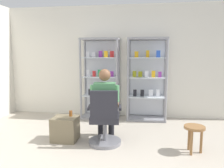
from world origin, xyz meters
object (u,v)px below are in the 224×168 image
(storage_crate, at_px, (65,129))
(display_cabinet_left, at_px, (101,78))
(display_cabinet_right, at_px, (147,79))
(tea_glass, at_px, (71,113))
(wooden_stool, at_px, (194,132))
(office_chair, at_px, (105,122))
(seated_shopkeeper, at_px, (105,102))

(storage_crate, bearing_deg, display_cabinet_left, 77.98)
(display_cabinet_right, xyz_separation_m, tea_glass, (-1.35, -1.49, -0.49))
(display_cabinet_left, height_order, tea_glass, display_cabinet_left)
(display_cabinet_left, bearing_deg, storage_crate, -102.02)
(display_cabinet_left, height_order, wooden_stool, display_cabinet_left)
(office_chair, distance_m, tea_glass, 0.67)
(storage_crate, bearing_deg, seated_shopkeeper, 5.63)
(display_cabinet_left, height_order, office_chair, display_cabinet_left)
(office_chair, height_order, seated_shopkeeper, seated_shopkeeper)
(display_cabinet_right, height_order, wooden_stool, display_cabinet_right)
(storage_crate, height_order, tea_glass, tea_glass)
(display_cabinet_left, relative_size, office_chair, 1.98)
(storage_crate, bearing_deg, display_cabinet_right, 47.52)
(seated_shopkeeper, bearing_deg, display_cabinet_left, 104.19)
(display_cabinet_right, xyz_separation_m, storage_crate, (-1.43, -1.56, -0.75))
(wooden_stool, bearing_deg, tea_glass, 173.14)
(seated_shopkeeper, xyz_separation_m, tea_glass, (-0.63, 0.00, -0.23))
(display_cabinet_right, height_order, seated_shopkeeper, display_cabinet_right)
(display_cabinet_right, bearing_deg, tea_glass, -132.09)
(display_cabinet_right, bearing_deg, wooden_stool, -67.28)
(display_cabinet_left, bearing_deg, seated_shopkeeper, -75.81)
(office_chair, height_order, storage_crate, office_chair)
(display_cabinet_left, bearing_deg, display_cabinet_right, 0.02)
(storage_crate, bearing_deg, tea_glass, 40.42)
(display_cabinet_right, xyz_separation_m, office_chair, (-0.70, -1.66, -0.57))
(wooden_stool, bearing_deg, office_chair, 176.53)
(display_cabinet_left, relative_size, seated_shopkeeper, 1.47)
(office_chair, relative_size, tea_glass, 9.39)
(office_chair, distance_m, storage_crate, 0.76)
(storage_crate, relative_size, wooden_stool, 1.01)
(display_cabinet_left, distance_m, wooden_stool, 2.60)
(display_cabinet_left, xyz_separation_m, tea_glass, (-0.25, -1.49, -0.49))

